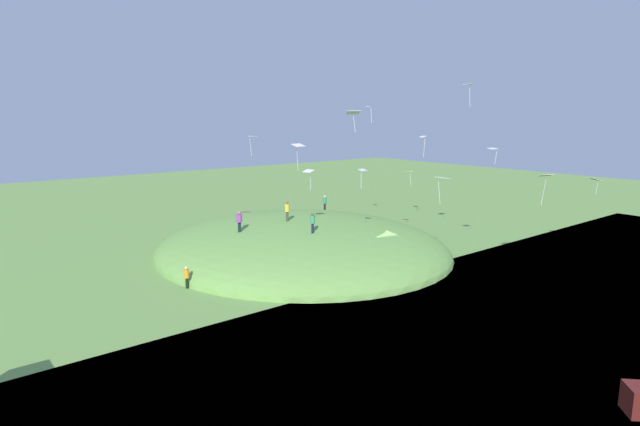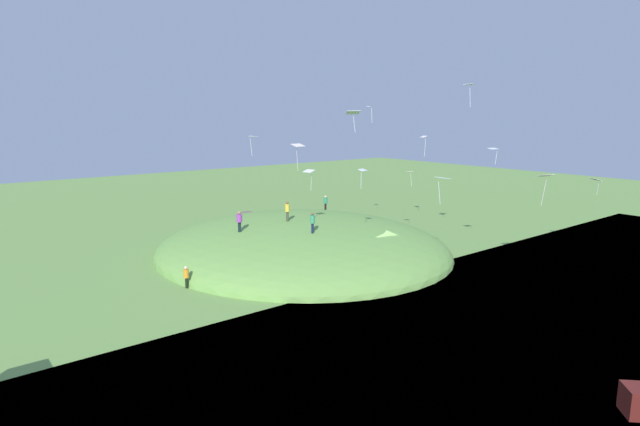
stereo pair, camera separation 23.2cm
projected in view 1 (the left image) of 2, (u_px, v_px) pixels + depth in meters
ground_plane at (377, 260)px, 44.55m from camera, size 160.00×160.00×0.00m
grass_hill at (302, 251)px, 47.79m from camera, size 28.13×26.47×6.12m
dirt_path at (270, 217)px, 63.31m from camera, size 11.23×2.93×0.04m
person_with_child at (287, 209)px, 45.90m from camera, size 0.57×0.57×1.84m
person_on_hilltop at (186, 275)px, 37.14m from camera, size 0.45×0.45×1.67m
person_walking_path at (313, 220)px, 42.10m from camera, size 0.45×0.45×1.75m
person_watching_kites at (239, 219)px, 43.29m from camera, size 0.62×0.62×1.79m
person_near_shore at (325, 201)px, 57.39m from camera, size 0.59×0.59×1.69m
kite_0 at (409, 173)px, 51.13m from camera, size 0.67×0.80×1.50m
kite_1 at (353, 113)px, 39.46m from camera, size 1.11×1.28×1.66m
kite_2 at (298, 147)px, 38.83m from camera, size 0.81×1.06×2.08m
kite_3 at (252, 138)px, 50.32m from camera, size 0.89×0.72×1.99m
kite_4 at (309, 172)px, 51.46m from camera, size 1.19×0.89×2.11m
kite_5 at (442, 179)px, 41.03m from camera, size 1.22×0.92×2.21m
kite_6 at (469, 86)px, 42.12m from camera, size 1.06×1.23×1.87m
kite_7 at (594, 180)px, 44.71m from camera, size 1.23×1.11×1.49m
kite_8 at (493, 149)px, 43.34m from camera, size 0.73×0.91×1.38m
kite_9 at (545, 177)px, 37.73m from camera, size 1.07×1.27×2.34m
kite_10 at (363, 171)px, 40.90m from camera, size 0.59×0.77×1.52m
kite_11 at (423, 139)px, 54.94m from camera, size 0.83×0.66×2.25m
kite_12 at (369, 108)px, 51.53m from camera, size 0.79×0.76×1.69m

